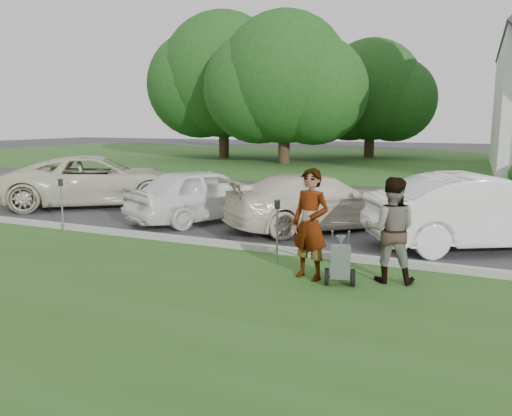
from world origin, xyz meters
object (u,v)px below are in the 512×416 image
Objects in this scene: tree_back at (371,95)px; parking_meter_near at (277,224)px; car_a at (98,181)px; tree_left at (284,84)px; striping_cart at (340,263)px; car_b at (203,194)px; tree_far at (223,81)px; person_left at (310,225)px; parking_meter_far at (62,198)px; car_d at (483,212)px; person_right at (391,231)px; car_c at (317,202)px.

tree_back is 30.75m from parking_meter_near.
tree_left is at bearing -35.47° from car_a.
car_a is at bearing 152.47° from parking_meter_near.
car_b is at bearing 124.74° from striping_cart.
tree_back is at bearing 84.36° from striping_cart.
tree_far is 2.67× the size of car_b.
person_left is (-0.58, 0.14, 0.57)m from striping_cart.
car_d reaches higher than parking_meter_far.
tree_far is at bearing 9.10° from car_d.
car_d is (2.20, 3.73, 0.41)m from striping_cart.
striping_cart is (15.65, -25.95, -5.29)m from tree_far.
person_right is (6.37, -30.41, -3.82)m from tree_back.
car_d is (1.47, 3.19, -0.09)m from person_right.
parking_meter_near is 3.51m from car_c.
tree_left is 7.77× the size of parking_meter_far.
tree_back is at bearing 63.43° from tree_left.
striping_cart is 7.44m from parking_meter_far.
car_a reaches higher than parking_meter_far.
tree_back is 27.29m from car_c.
person_left reaches higher than striping_cart.
parking_meter_far is at bearing 175.37° from parking_meter_near.
tree_far is 6.01× the size of person_left.
striping_cart is at bearing -67.19° from tree_left.
tree_left is at bearing 128.19° from person_left.
person_right reaches higher than parking_meter_far.
tree_left reaches higher than person_right.
tree_left is 24.90m from person_left.
parking_meter_far is at bearing 154.55° from striping_cart.
car_d is at bearing 68.82° from person_left.
car_c is at bearing -149.90° from car_b.
car_c is at bearing -81.57° from tree_back.
car_a is 11.64m from car_d.
tree_far is 10.88× the size of striping_cart.
person_left is 4.27m from car_c.
car_b is 3.23m from car_c.
tree_back is 28.60m from car_d.
car_b reaches higher than parking_meter_near.
striping_cart is 1.03m from person_right.
person_left is at bearing -68.30° from tree_left.
car_b is (-3.49, 3.28, -0.06)m from parking_meter_near.
car_a is 1.19× the size of car_d.
parking_meter_far is 0.28× the size of car_c.
tree_far reaches higher than parking_meter_far.
car_c is (3.96, -26.70, -4.02)m from tree_back.
car_d reaches higher than striping_cart.
car_b is at bearing 48.10° from car_c.
parking_meter_near is 4.70m from car_d.
tree_left is 25.05m from person_right.
car_a is at bearing 15.10° from car_b.
striping_cart is 0.22× the size of car_d.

